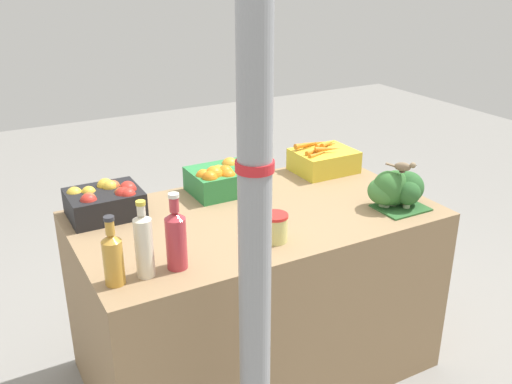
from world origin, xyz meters
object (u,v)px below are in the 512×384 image
support_pole (255,205)px  pickle_jar (275,228)px  apple_crate (106,200)px  orange_crate (221,178)px  juice_bottle_ruby (176,238)px  sparrow_bird (404,167)px  juice_bottle_amber (113,257)px  juice_bottle_cloudy (144,244)px  carrot_crate (323,160)px  broccoli_pile (396,189)px

support_pole → pickle_jar: support_pole is taller
apple_crate → orange_crate: bearing=-0.6°
orange_crate → apple_crate: bearing=179.4°
apple_crate → juice_bottle_ruby: (0.10, -0.57, 0.05)m
apple_crate → juice_bottle_ruby: juice_bottle_ruby is taller
sparrow_bird → pickle_jar: bearing=-133.1°
juice_bottle_amber → pickle_jar: juice_bottle_amber is taller
apple_crate → juice_bottle_cloudy: 0.57m
support_pole → orange_crate: size_ratio=7.88×
orange_crate → pickle_jar: orange_crate is taller
juice_bottle_ruby → sparrow_bird: bearing=0.2°
carrot_crate → broccoli_pile: bearing=-88.9°
pickle_jar → orange_crate: bearing=86.7°
support_pole → sparrow_bird: support_pole is taller
juice_bottle_cloudy → sparrow_bird: 1.19m
pickle_jar → broccoli_pile: bearing=2.2°
sparrow_bird → juice_bottle_ruby: bearing=-132.3°
support_pole → broccoli_pile: bearing=25.3°
orange_crate → juice_bottle_ruby: size_ratio=1.06×
carrot_crate → juice_bottle_ruby: bearing=-151.2°
carrot_crate → juice_bottle_amber: juice_bottle_amber is taller
juice_bottle_amber → apple_crate: bearing=77.4°
juice_bottle_cloudy → sparrow_bird: juice_bottle_cloudy is taller
carrot_crate → juice_bottle_ruby: (-1.05, -0.58, 0.06)m
support_pole → pickle_jar: 0.64m
orange_crate → juice_bottle_cloudy: size_ratio=1.07×
carrot_crate → pickle_jar: 0.85m
juice_bottle_cloudy → carrot_crate: bearing=26.3°
apple_crate → sparrow_bird: size_ratio=2.86×
support_pole → carrot_crate: support_pole is taller
juice_bottle_ruby → pickle_jar: 0.42m
broccoli_pile → pickle_jar: size_ratio=2.24×
orange_crate → pickle_jar: bearing=-93.3°
apple_crate → carrot_crate: size_ratio=1.00×
apple_crate → juice_bottle_amber: size_ratio=1.21×
pickle_jar → juice_bottle_amber: bearing=-179.1°
apple_crate → sparrow_bird: (1.17, -0.57, 0.13)m
carrot_crate → juice_bottle_cloudy: (-1.17, -0.58, 0.06)m
carrot_crate → orange_crate: bearing=-178.9°
juice_bottle_amber → juice_bottle_cloudy: size_ratio=0.89×
orange_crate → broccoli_pile: broccoli_pile is taller
apple_crate → juice_bottle_amber: bearing=-102.6°
pickle_jar → sparrow_bird: sparrow_bird is taller
juice_bottle_amber → sparrow_bird: size_ratio=2.37×
broccoli_pile → sparrow_bird: (0.00, -0.03, 0.12)m
carrot_crate → pickle_jar: (-0.63, -0.57, -0.00)m
juice_bottle_cloudy → juice_bottle_amber: bearing=180.0°
support_pole → juice_bottle_amber: (-0.32, 0.43, -0.29)m
support_pole → apple_crate: support_pole is taller
support_pole → apple_crate: 1.07m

